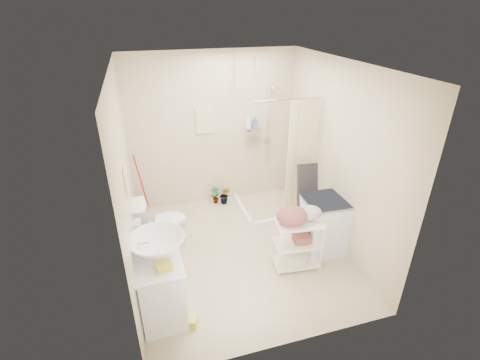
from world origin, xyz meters
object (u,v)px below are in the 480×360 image
object	(u,v)px
washing_machine	(322,225)
laundry_rack	(298,240)
vanity	(160,282)
toilet	(162,222)

from	to	relation	value
washing_machine	laundry_rack	bearing A→B (deg)	-151.97
laundry_rack	vanity	bearing A→B (deg)	-165.89
vanity	laundry_rack	size ratio (longest dim) A/B	1.06
laundry_rack	washing_machine	bearing A→B (deg)	31.79
vanity	washing_machine	size ratio (longest dim) A/B	1.09
vanity	toilet	size ratio (longest dim) A/B	1.18
washing_machine	laundry_rack	distance (m)	0.55
washing_machine	laundry_rack	xyz separation A→B (m)	(-0.49, -0.24, 0.01)
toilet	washing_machine	distance (m)	2.31
toilet	washing_machine	xyz separation A→B (m)	(2.18, -0.75, 0.03)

